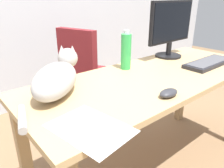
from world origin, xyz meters
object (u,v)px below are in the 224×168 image
at_px(keyboard, 209,63).
at_px(monitor, 171,27).
at_px(office_chair, 89,88).
at_px(water_bottle, 126,51).
at_px(computer_mouse, 169,93).
at_px(cat, 57,77).

bearing_deg(keyboard, monitor, 97.90).
relative_size(office_chair, keyboard, 2.12).
height_order(office_chair, water_bottle, water_bottle).
distance_m(monitor, computer_mouse, 0.78).
bearing_deg(computer_mouse, cat, 135.61).
relative_size(monitor, keyboard, 1.09).
distance_m(office_chair, water_bottle, 0.66).
xyz_separation_m(cat, computer_mouse, (0.38, -0.38, -0.06)).
xyz_separation_m(monitor, cat, (-0.98, -0.07, -0.15)).
bearing_deg(office_chair, water_bottle, -94.69).
xyz_separation_m(office_chair, cat, (-0.56, -0.57, 0.39)).
xyz_separation_m(keyboard, water_bottle, (-0.51, 0.30, 0.10)).
relative_size(keyboard, computer_mouse, 4.00).
distance_m(cat, computer_mouse, 0.54).
distance_m(computer_mouse, water_bottle, 0.47).
xyz_separation_m(cat, water_bottle, (0.52, 0.06, 0.04)).
distance_m(office_chair, computer_mouse, 1.01).
xyz_separation_m(office_chair, computer_mouse, (-0.18, -0.94, 0.33)).
distance_m(office_chair, monitor, 0.85).
distance_m(keyboard, computer_mouse, 0.66).
distance_m(office_chair, keyboard, 0.99).
distance_m(keyboard, cat, 1.06).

